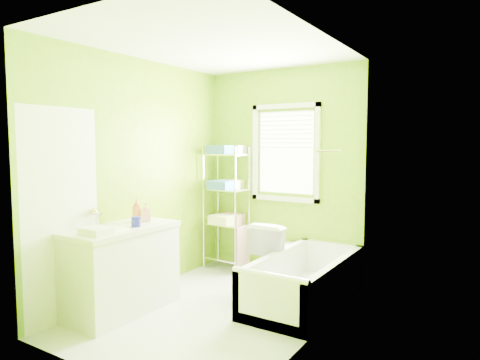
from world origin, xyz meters
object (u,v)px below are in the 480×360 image
Objects in this scene: vanity at (121,267)px; wire_shelf_unit at (227,194)px; toilet at (277,252)px; bathtub at (303,288)px.

vanity is 0.69× the size of wire_shelf_unit.
vanity is at bearing 57.85° from toilet.
wire_shelf_unit is at bearing 155.60° from bathtub.
toilet is 0.67× the size of vanity.
wire_shelf_unit reaches higher than bathtub.
wire_shelf_unit is at bearing -14.75° from toilet.
vanity is at bearing -92.68° from wire_shelf_unit.
bathtub is at bearing -24.40° from wire_shelf_unit.
wire_shelf_unit is at bearing 87.32° from vanity.
bathtub is at bearing 139.07° from toilet.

